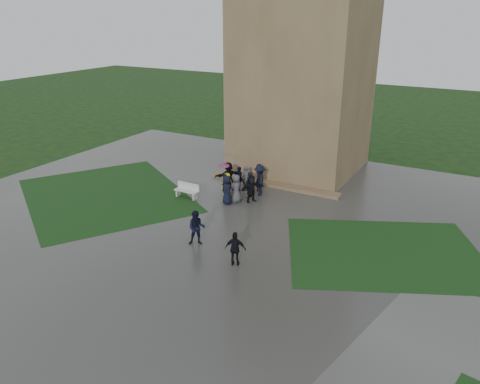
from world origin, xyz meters
The scene contains 10 objects.
ground centered at (0.00, 0.00, 0.00)m, with size 120.00×120.00×0.00m, color black.
plaza centered at (0.00, 2.00, 0.01)m, with size 34.00×34.00×0.02m, color #353533.
lawn_inset_left centered at (-8.50, 4.00, 0.03)m, with size 11.00×9.00×0.01m, color black.
lawn_inset_right centered at (8.50, 5.00, 0.03)m, with size 9.00×7.00×0.01m, color black.
tower centered at (0.00, 15.00, 9.00)m, with size 8.00×8.00×18.00m, color brown.
tower_plinth centered at (0.00, 10.60, 0.13)m, with size 9.00×0.80×0.22m, color brown.
bench centered at (-3.79, 6.16, 0.49)m, with size 1.58×0.50×0.91m.
visitor_cluster centered at (-1.12, 8.06, 1.00)m, with size 3.55×3.52×2.46m.
pedestrian_mid centered at (0.20, 1.32, 0.90)m, with size 0.86×0.49×1.77m, color black.
pedestrian_near centered at (2.85, 0.49, 0.84)m, with size 0.96×0.54×1.63m, color black.
Camera 1 is at (12.07, -15.66, 10.83)m, focal length 35.00 mm.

